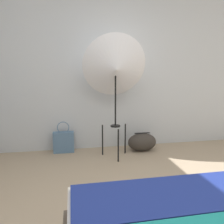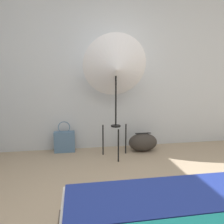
{
  "view_description": "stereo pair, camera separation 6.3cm",
  "coord_description": "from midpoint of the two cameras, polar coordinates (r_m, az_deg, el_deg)",
  "views": [
    {
      "loc": [
        -0.53,
        -1.1,
        1.18
      ],
      "look_at": [
        -0.01,
        1.66,
        0.71
      ],
      "focal_mm": 35.0,
      "sensor_mm": 36.0,
      "label": 1
    },
    {
      "loc": [
        -0.47,
        -1.11,
        1.18
      ],
      "look_at": [
        -0.01,
        1.66,
        0.71
      ],
      "focal_mm": 35.0,
      "sensor_mm": 36.0,
      "label": 2
    }
  ],
  "objects": [
    {
      "name": "tote_bag",
      "position": [
        3.48,
        -13.02,
        -7.56
      ],
      "size": [
        0.31,
        0.12,
        0.48
      ],
      "color": "slate",
      "rests_on": "ground_plane"
    },
    {
      "name": "photo_umbrella",
      "position": [
        3.06,
        0.32,
        11.37
      ],
      "size": [
        0.91,
        0.49,
        1.74
      ],
      "color": "black",
      "rests_on": "ground_plane"
    },
    {
      "name": "wall_back",
      "position": [
        3.52,
        -2.56,
        11.53
      ],
      "size": [
        8.0,
        0.05,
        2.6
      ],
      "color": "#B7BCC1",
      "rests_on": "ground_plane"
    },
    {
      "name": "duffel_bag",
      "position": [
        3.49,
        7.34,
        -7.78
      ],
      "size": [
        0.45,
        0.28,
        0.29
      ],
      "color": "#332D28",
      "rests_on": "ground_plane"
    }
  ]
}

